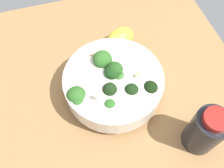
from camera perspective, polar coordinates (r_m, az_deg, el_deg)
The scene contains 4 objects.
ground_plane at distance 62.99cm, azimuth -0.26°, elevation -1.24°, with size 68.46×68.46×4.45cm, color #996D42.
bowl_of_broccoli at distance 56.02cm, azimuth -0.11°, elevation 0.18°, with size 22.87×23.35×10.15cm.
lemon_wedge at distance 66.82cm, azimuth 1.98°, elevation 10.79°, with size 8.01×5.37×5.07cm, color yellow.
bottle_tall at distance 53.03cm, azimuth 21.16°, elevation -10.20°, with size 6.92×6.92×12.70cm.
Camera 1 is at (29.53, -8.45, 52.76)cm, focal length 38.82 mm.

